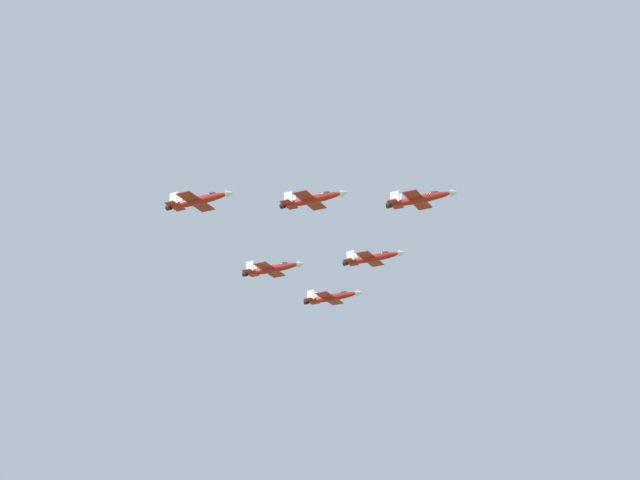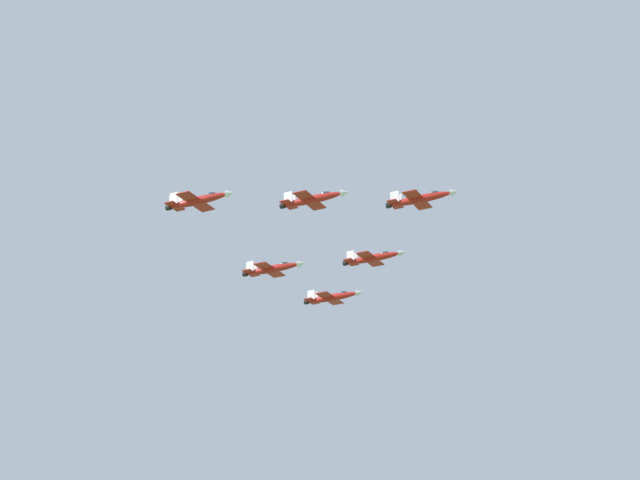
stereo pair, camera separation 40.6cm
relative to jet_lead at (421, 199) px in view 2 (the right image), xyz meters
name	(u,v)px [view 2 (the right image)]	position (x,y,z in m)	size (l,w,h in m)	color
jet_lead	(421,199)	(0.00, 0.00, 0.00)	(11.97, 16.37, 3.82)	red
jet_left_wingman	(373,258)	(24.88, 7.81, -5.35)	(11.59, 15.68, 3.67)	red
jet_right_wingman	(313,199)	(-3.70, 25.81, -3.03)	(11.59, 15.77, 3.69)	red
jet_left_outer	(332,297)	(49.76, 15.62, -7.42)	(12.18, 16.17, 3.81)	red
jet_right_outer	(198,200)	(-7.40, 51.63, -6.22)	(11.93, 15.99, 3.75)	red
jet_slot_rear	(272,269)	(21.18, 33.62, -10.73)	(11.49, 15.69, 3.67)	red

